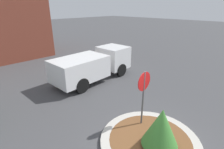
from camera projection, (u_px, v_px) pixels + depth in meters
The scene contains 5 objects.
ground_plane at pixel (149, 142), 6.53m from camera, with size 120.00×120.00×0.00m, color #474749.
traffic_island at pixel (150, 141), 6.50m from camera, with size 3.68×3.68×0.14m.
stop_sign at pixel (144, 89), 6.80m from camera, with size 0.77×0.07×2.47m.
island_shrub at pixel (161, 127), 5.86m from camera, with size 1.26×1.26×1.51m.
utility_truck at pixel (93, 64), 11.66m from camera, with size 5.77×2.25×1.97m.
Camera 1 is at (-4.65, -2.59, 4.77)m, focal length 28.00 mm.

